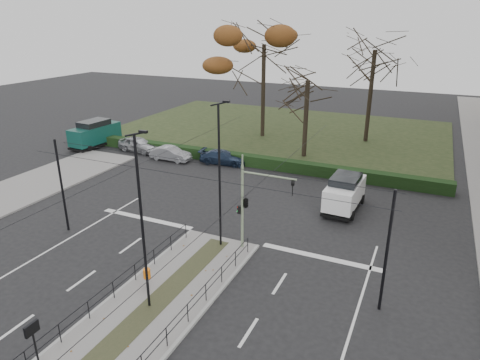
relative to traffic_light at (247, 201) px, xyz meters
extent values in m
plane|color=black|center=(-1.79, -4.45, -3.08)|extent=(140.00, 140.00, 0.00)
cube|color=slate|center=(-1.79, -6.95, -3.01)|extent=(4.40, 15.00, 0.14)
cube|color=#222F17|center=(-7.79, 27.55, -3.03)|extent=(38.00, 26.00, 0.10)
cube|color=black|center=(-7.79, 14.15, -2.58)|extent=(38.00, 1.00, 1.00)
cylinder|color=black|center=(-3.84, -0.45, -2.49)|extent=(0.04, 0.04, 0.90)
cylinder|color=black|center=(0.26, -0.45, -2.49)|extent=(0.04, 0.04, 0.90)
cylinder|color=black|center=(-3.84, -7.05, -2.04)|extent=(0.04, 13.20, 0.04)
cylinder|color=black|center=(0.26, -7.05, -2.04)|extent=(0.04, 13.20, 0.04)
cylinder|color=black|center=(-11.39, -2.45, -0.08)|extent=(0.14, 0.14, 6.00)
cylinder|color=black|center=(7.81, -2.45, -0.08)|extent=(0.14, 0.14, 6.00)
cylinder|color=black|center=(-1.79, -3.45, 2.42)|extent=(20.00, 0.02, 0.02)
cylinder|color=black|center=(-1.79, -1.45, 2.42)|extent=(20.00, 0.02, 0.02)
cylinder|color=black|center=(-5.29, -6.45, 2.22)|extent=(0.02, 34.00, 0.02)
cylinder|color=black|center=(1.71, -6.45, 2.22)|extent=(0.02, 34.00, 0.02)
cylinder|color=gray|center=(-0.29, 0.00, -0.41)|extent=(0.16, 0.16, 5.05)
cylinder|color=gray|center=(1.26, 0.00, 1.72)|extent=(3.11, 0.10, 0.10)
imported|color=black|center=(2.62, 0.00, 1.24)|extent=(0.18, 0.21, 0.87)
imported|color=black|center=(-0.08, 0.00, -0.03)|extent=(0.91, 1.97, 0.78)
cube|color=black|center=(-0.47, 0.00, -0.61)|extent=(0.21, 0.16, 0.49)
sphere|color=#FF0C0C|center=(-0.57, 0.00, -0.46)|extent=(0.11, 0.11, 0.11)
sphere|color=#0CE533|center=(-0.57, 0.00, -0.72)|extent=(0.11, 0.11, 0.11)
cylinder|color=black|center=(-3.00, -5.53, -2.71)|extent=(0.07, 0.07, 0.46)
cylinder|color=orange|center=(-3.00, -5.53, -2.25)|extent=(0.36, 0.36, 0.50)
cylinder|color=black|center=(-3.29, -11.89, -1.86)|extent=(0.08, 0.08, 2.16)
cube|color=black|center=(-3.29, -11.89, -0.89)|extent=(0.11, 0.59, 0.45)
cube|color=beige|center=(-3.36, -11.89, -0.89)|extent=(0.02, 0.52, 0.38)
cylinder|color=black|center=(-1.97, -6.84, 1.17)|extent=(0.12, 0.12, 8.22)
cube|color=black|center=(-1.50, -6.84, 5.43)|extent=(0.36, 0.14, 0.10)
cylinder|color=black|center=(-1.54, -0.32, 1.24)|extent=(0.13, 0.13, 8.35)
cube|color=black|center=(-1.08, -0.32, 5.57)|extent=(0.37, 0.15, 0.10)
imported|color=#94959B|center=(-17.87, 13.49, -2.33)|extent=(4.57, 2.20, 1.51)
imported|color=#94959B|center=(-13.36, 12.44, -2.42)|extent=(4.01, 1.41, 1.32)
imported|color=#1C2A41|center=(-8.33, 13.55, -2.44)|extent=(4.58, 2.30, 1.28)
cube|color=white|center=(3.95, 8.06, -1.83)|extent=(2.15, 4.72, 1.50)
cube|color=black|center=(3.95, 8.06, -0.93)|extent=(1.90, 2.63, 0.70)
cube|color=black|center=(3.95, 8.06, -2.78)|extent=(2.20, 4.81, 0.18)
cylinder|color=black|center=(4.86, 6.49, -2.75)|extent=(0.25, 0.67, 0.66)
cylinder|color=black|center=(2.91, 6.58, -2.75)|extent=(0.25, 0.67, 0.66)
cylinder|color=black|center=(4.99, 9.55, -2.75)|extent=(0.25, 0.67, 0.66)
cylinder|color=black|center=(3.05, 9.63, -2.75)|extent=(0.25, 0.67, 0.66)
cube|color=#0D3B33|center=(-23.17, 13.22, -1.73)|extent=(2.45, 5.71, 1.72)
cube|color=black|center=(-23.17, 13.22, -0.70)|extent=(2.11, 3.20, 0.80)
cube|color=black|center=(-23.17, 13.22, -2.78)|extent=(2.50, 5.83, 0.18)
cylinder|color=black|center=(-22.27, 11.31, -2.75)|extent=(0.27, 0.67, 0.66)
cylinder|color=black|center=(-24.33, 11.45, -2.75)|extent=(0.27, 0.67, 0.66)
cylinder|color=black|center=(-22.01, 14.98, -2.75)|extent=(0.27, 0.67, 0.66)
cylinder|color=black|center=(-24.07, 15.12, -2.75)|extent=(0.27, 0.67, 0.66)
cylinder|color=black|center=(-8.66, 24.25, 2.03)|extent=(0.44, 0.44, 10.01)
ellipsoid|color=#532D13|center=(-8.66, 24.25, 7.03)|extent=(9.92, 9.92, 6.29)
cylinder|color=black|center=(2.46, 26.85, 1.82)|extent=(0.44, 0.44, 9.59)
cylinder|color=black|center=(-2.12, 18.75, 0.65)|extent=(0.44, 0.44, 7.25)
camera|label=1|loc=(8.75, -20.16, 9.59)|focal=32.00mm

